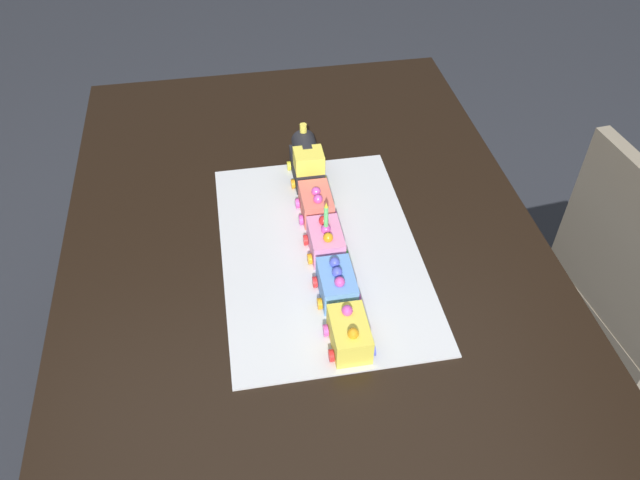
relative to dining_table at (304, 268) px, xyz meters
name	(u,v)px	position (x,y,z in m)	size (l,w,h in m)	color
ground_plane	(308,415)	(0.00, 0.00, -0.63)	(8.00, 8.00, 0.00)	#2D3038
dining_table	(304,268)	(0.00, 0.00, 0.00)	(1.40, 1.00, 0.74)	black
chair	(640,294)	(0.08, 0.83, -0.16)	(0.44, 0.44, 0.86)	gray
cake_board	(320,251)	(0.06, 0.03, 0.11)	(0.60, 0.40, 0.00)	silver
cake_locomotive	(307,161)	(-0.18, 0.04, 0.16)	(0.14, 0.08, 0.12)	#232328
cake_car_gondola_coral	(316,204)	(-0.05, 0.04, 0.14)	(0.10, 0.08, 0.07)	#F27260
cake_car_hopper_bubblegum	(326,241)	(0.06, 0.04, 0.14)	(0.10, 0.08, 0.07)	pink
cake_car_caboose_sky_blue	(337,284)	(0.18, 0.04, 0.14)	(0.10, 0.08, 0.07)	#669EEA
cake_car_tanker_lemon	(349,334)	(0.30, 0.04, 0.14)	(0.10, 0.08, 0.07)	#F4E04C
birthday_candle	(326,215)	(0.07, 0.04, 0.21)	(0.01, 0.01, 0.06)	#66D872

